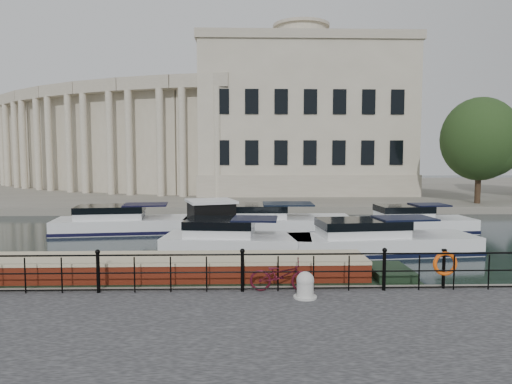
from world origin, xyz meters
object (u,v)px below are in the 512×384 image
mooring_bollard (305,285)px  life_ring_post (445,264)px  narrowboat (171,283)px  bicycle (281,275)px  harbour_hut (211,223)px

mooring_bollard → life_ring_post: life_ring_post is taller
narrowboat → life_ring_post: bearing=-10.5°
bicycle → life_ring_post: size_ratio=1.55×
life_ring_post → mooring_bollard: bearing=-170.4°
bicycle → mooring_bollard: bearing=-129.1°
mooring_bollard → harbour_hut: bearing=106.8°
bicycle → mooring_bollard: size_ratio=2.48×
life_ring_post → bicycle: bearing=-178.8°
life_ring_post → harbour_hut: harbour_hut is taller
bicycle → mooring_bollard: bicycle is taller
bicycle → narrowboat: bearing=70.5°
narrowboat → harbour_hut: 8.73m
bicycle → life_ring_post: (4.68, 0.10, 0.25)m
mooring_bollard → life_ring_post: 4.16m
bicycle → narrowboat: 3.76m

